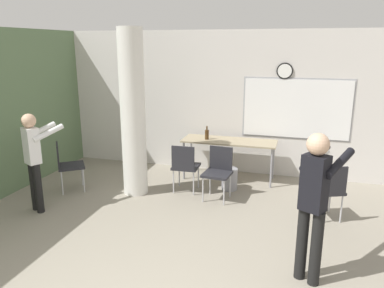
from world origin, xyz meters
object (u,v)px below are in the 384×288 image
Objects in this scene: folding_table at (229,143)px; person_playing_side at (315,197)px; bottle_on_table at (207,134)px; chair_mid_room at (328,188)px; person_watching_back at (34,155)px; chair_by_left_wall at (67,163)px; chair_table_left at (185,164)px; chair_table_front at (218,169)px.

folding_table is 1.06× the size of person_playing_side.
bottle_on_table is 0.30× the size of chair_mid_room.
chair_mid_room is at bearing 11.81° from person_watching_back.
person_watching_back is (0.04, -0.84, 0.40)m from chair_by_left_wall.
chair_table_left is 1.00× the size of chair_table_front.
folding_table is 1.08m from chair_table_left.
chair_by_left_wall is at bearing -148.57° from bottle_on_table.
person_playing_side is at bearing -99.39° from chair_mid_room.
chair_mid_room is at bearing -37.82° from folding_table.
person_watching_back is at bearing -86.96° from chair_by_left_wall.
folding_table is 2.97m from chair_by_left_wall.
chair_table_left is at bearing 135.11° from person_playing_side.
bottle_on_table is at bearing 77.82° from chair_table_left.
person_playing_side is at bearing -53.52° from chair_table_front.
person_playing_side is (1.45, -2.92, 0.27)m from folding_table.
bottle_on_table reaches higher than chair_mid_room.
bottle_on_table reaches higher than chair_by_left_wall.
chair_mid_room is 1.00× the size of chair_table_left.
person_playing_side reaches higher than chair_mid_room.
bottle_on_table is at bearing 123.11° from person_playing_side.
chair_by_left_wall is 4.38m from person_playing_side.
bottle_on_table reaches higher than chair_table_front.
chair_table_left is at bearing -102.18° from bottle_on_table.
chair_mid_room and chair_by_left_wall have the same top height.
person_watching_back is (-2.58, -2.23, 0.19)m from folding_table.
person_playing_side reaches higher than chair_table_front.
chair_table_left and chair_table_front have the same top height.
chair_mid_room is at bearing -11.15° from chair_table_left.
folding_table is at bearing 90.51° from chair_table_front.
chair_mid_room is at bearing -11.94° from chair_table_front.
folding_table is at bearing 142.18° from chair_mid_room.
chair_by_left_wall reaches higher than folding_table.
folding_table is 2.03× the size of chair_table_left.
folding_table is at bearing 5.87° from bottle_on_table.
bottle_on_table is 0.15× the size of person_playing_side.
bottle_on_table is at bearing 115.08° from chair_table_front.
chair_by_left_wall is 0.56× the size of person_watching_back.
chair_by_left_wall is (-2.02, -0.51, 0.00)m from chair_table_left.
chair_mid_room reaches higher than folding_table.
bottle_on_table is 0.30× the size of chair_table_front.
person_watching_back is (-4.03, 0.69, -0.08)m from person_playing_side.
person_playing_side reaches higher than chair_table_left.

